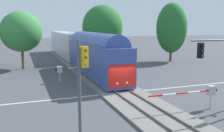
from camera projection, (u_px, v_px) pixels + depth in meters
ground_plane at (121, 93)px, 23.78m from camera, size 220.00×220.00×0.00m
road_centre_stripe at (121, 93)px, 23.78m from camera, size 44.00×0.20×0.01m
railway_track at (121, 92)px, 23.77m from camera, size 4.40×80.00×0.32m
commuter_train at (77, 47)px, 40.97m from camera, size 3.04×41.72×5.16m
crossing_gate_near at (204, 92)px, 18.88m from camera, size 5.95×0.40×1.80m
crossing_gate_far at (64, 69)px, 28.18m from camera, size 5.40×0.40×1.85m
traffic_signal_near_left at (82, 80)px, 11.86m from camera, size 0.53×0.38×5.70m
oak_behind_train at (21, 32)px, 35.76m from camera, size 5.88×5.88×8.33m
maple_right_background at (172, 28)px, 43.25m from camera, size 5.25×5.25×10.18m
elm_centre_background at (102, 27)px, 46.05m from camera, size 7.41×7.41×10.00m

